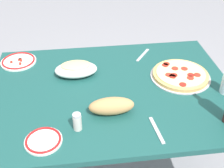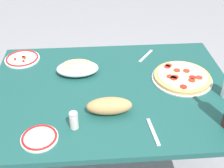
{
  "view_description": "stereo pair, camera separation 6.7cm",
  "coord_description": "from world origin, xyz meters",
  "px_view_note": "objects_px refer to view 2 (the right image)",
  "views": [
    {
      "loc": [
        0.16,
        1.25,
        1.69
      ],
      "look_at": [
        0.0,
        0.0,
        0.78
      ],
      "focal_mm": 46.83,
      "sensor_mm": 36.0,
      "label": 1
    },
    {
      "loc": [
        0.09,
        1.25,
        1.69
      ],
      "look_at": [
        0.0,
        0.0,
        0.78
      ],
      "focal_mm": 46.83,
      "sensor_mm": 36.0,
      "label": 2
    }
  ],
  "objects_px": {
    "dining_table": "(112,105)",
    "side_plate_far": "(22,59)",
    "pepperoni_pizza": "(182,77)",
    "side_plate_near": "(39,138)",
    "spice_shaker": "(74,120)",
    "baked_pasta_dish": "(77,68)",
    "bread_loaf": "(109,106)"
  },
  "relations": [
    {
      "from": "pepperoni_pizza",
      "to": "bread_loaf",
      "type": "distance_m",
      "value": 0.5
    },
    {
      "from": "pepperoni_pizza",
      "to": "side_plate_far",
      "type": "distance_m",
      "value": 0.97
    },
    {
      "from": "pepperoni_pizza",
      "to": "spice_shaker",
      "type": "relative_size",
      "value": 3.88
    },
    {
      "from": "side_plate_far",
      "to": "bread_loaf",
      "type": "bearing_deg",
      "value": 133.56
    },
    {
      "from": "dining_table",
      "to": "bread_loaf",
      "type": "xyz_separation_m",
      "value": [
        0.03,
        0.19,
        0.16
      ]
    },
    {
      "from": "side_plate_near",
      "to": "side_plate_far",
      "type": "bearing_deg",
      "value": -74.36
    },
    {
      "from": "dining_table",
      "to": "side_plate_near",
      "type": "relative_size",
      "value": 8.03
    },
    {
      "from": "pepperoni_pizza",
      "to": "side_plate_near",
      "type": "bearing_deg",
      "value": 28.64
    },
    {
      "from": "pepperoni_pizza",
      "to": "side_plate_far",
      "type": "xyz_separation_m",
      "value": [
        0.93,
        -0.28,
        -0.01
      ]
    },
    {
      "from": "baked_pasta_dish",
      "to": "side_plate_far",
      "type": "height_order",
      "value": "baked_pasta_dish"
    },
    {
      "from": "dining_table",
      "to": "side_plate_near",
      "type": "distance_m",
      "value": 0.5
    },
    {
      "from": "side_plate_far",
      "to": "spice_shaker",
      "type": "height_order",
      "value": "spice_shaker"
    },
    {
      "from": "side_plate_far",
      "to": "dining_table",
      "type": "bearing_deg",
      "value": 147.55
    },
    {
      "from": "side_plate_near",
      "to": "spice_shaker",
      "type": "relative_size",
      "value": 1.87
    },
    {
      "from": "side_plate_near",
      "to": "baked_pasta_dish",
      "type": "bearing_deg",
      "value": -107.22
    },
    {
      "from": "dining_table",
      "to": "spice_shaker",
      "type": "bearing_deg",
      "value": 55.76
    },
    {
      "from": "dining_table",
      "to": "bread_loaf",
      "type": "distance_m",
      "value": 0.25
    },
    {
      "from": "side_plate_far",
      "to": "spice_shaker",
      "type": "bearing_deg",
      "value": 118.74
    },
    {
      "from": "bread_loaf",
      "to": "pepperoni_pizza",
      "type": "bearing_deg",
      "value": -149.27
    },
    {
      "from": "side_plate_far",
      "to": "baked_pasta_dish",
      "type": "bearing_deg",
      "value": 152.45
    },
    {
      "from": "bread_loaf",
      "to": "spice_shaker",
      "type": "distance_m",
      "value": 0.19
    },
    {
      "from": "baked_pasta_dish",
      "to": "spice_shaker",
      "type": "relative_size",
      "value": 2.76
    },
    {
      "from": "side_plate_near",
      "to": "side_plate_far",
      "type": "height_order",
      "value": "side_plate_far"
    },
    {
      "from": "baked_pasta_dish",
      "to": "side_plate_far",
      "type": "xyz_separation_m",
      "value": [
        0.35,
        -0.18,
        -0.03
      ]
    },
    {
      "from": "baked_pasta_dish",
      "to": "side_plate_near",
      "type": "relative_size",
      "value": 1.47
    },
    {
      "from": "side_plate_far",
      "to": "bread_loaf",
      "type": "relative_size",
      "value": 0.97
    },
    {
      "from": "pepperoni_pizza",
      "to": "side_plate_near",
      "type": "height_order",
      "value": "pepperoni_pizza"
    },
    {
      "from": "dining_table",
      "to": "side_plate_far",
      "type": "distance_m",
      "value": 0.64
    },
    {
      "from": "dining_table",
      "to": "baked_pasta_dish",
      "type": "distance_m",
      "value": 0.29
    },
    {
      "from": "dining_table",
      "to": "side_plate_near",
      "type": "xyz_separation_m",
      "value": [
        0.34,
        0.34,
        0.13
      ]
    },
    {
      "from": "baked_pasta_dish",
      "to": "side_plate_near",
      "type": "bearing_deg",
      "value": 72.78
    },
    {
      "from": "side_plate_near",
      "to": "spice_shaker",
      "type": "bearing_deg",
      "value": -157.49
    }
  ]
}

